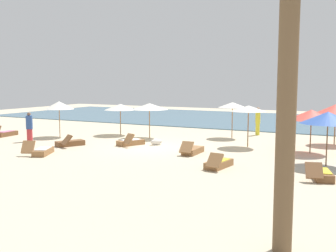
# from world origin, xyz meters

# --- Properties ---
(ground_plane) EXTENTS (60.00, 60.00, 0.00)m
(ground_plane) POSITION_xyz_m (0.00, 0.00, 0.00)
(ground_plane) COLOR beige
(ocean_water) EXTENTS (48.00, 16.00, 0.06)m
(ocean_water) POSITION_xyz_m (0.00, 17.00, 0.03)
(ocean_water) COLOR #476B7F
(ocean_water) RESTS_ON ground_plane
(umbrella_0) EXTENTS (1.86, 1.86, 2.21)m
(umbrella_0) POSITION_xyz_m (4.44, 2.52, 2.05)
(umbrella_0) COLOR brown
(umbrella_0) RESTS_ON ground_plane
(umbrella_1) EXTENTS (2.22, 2.22, 2.25)m
(umbrella_1) POSITION_xyz_m (8.67, -0.59, 2.00)
(umbrella_1) COLOR brown
(umbrella_1) RESTS_ON ground_plane
(umbrella_2) EXTENTS (2.25, 2.25, 2.14)m
(umbrella_2) POSITION_xyz_m (-1.83, 2.94, 1.95)
(umbrella_2) COLOR olive
(umbrella_2) RESTS_ON ground_plane
(umbrella_3) EXTENTS (2.05, 2.05, 2.23)m
(umbrella_3) POSITION_xyz_m (8.44, 5.49, 1.98)
(umbrella_3) COLOR olive
(umbrella_3) RESTS_ON ground_plane
(umbrella_4) EXTENTS (2.05, 2.05, 2.02)m
(umbrella_4) POSITION_xyz_m (-4.28, 3.40, 1.82)
(umbrella_4) COLOR brown
(umbrella_4) RESTS_ON ground_plane
(umbrella_5) EXTENTS (2.25, 2.25, 2.12)m
(umbrella_5) POSITION_xyz_m (7.64, 2.19, 1.87)
(umbrella_5) COLOR brown
(umbrella_5) RESTS_ON ground_plane
(umbrella_6) EXTENTS (1.76, 1.76, 2.19)m
(umbrella_6) POSITION_xyz_m (2.61, 5.40, 2.03)
(umbrella_6) COLOR olive
(umbrella_6) RESTS_ON ground_plane
(umbrella_7) EXTENTS (1.85, 1.85, 2.23)m
(umbrella_7) POSITION_xyz_m (-7.11, 0.84, 1.98)
(umbrella_7) COLOR olive
(umbrella_7) RESTS_ON ground_plane
(lounger_0) EXTENTS (0.64, 1.72, 0.67)m
(lounger_0) POSITION_xyz_m (2.64, -0.67, 0.17)
(lounger_0) COLOR olive
(lounger_0) RESTS_ON ground_plane
(lounger_1) EXTENTS (1.03, 1.80, 0.67)m
(lounger_1) POSITION_xyz_m (8.77, -3.08, 0.18)
(lounger_1) COLOR brown
(lounger_1) RESTS_ON ground_plane
(lounger_2) EXTENTS (1.29, 1.78, 0.68)m
(lounger_2) POSITION_xyz_m (-4.16, -1.60, 0.17)
(lounger_2) COLOR brown
(lounger_2) RESTS_ON ground_plane
(lounger_3) EXTENTS (1.22, 1.76, 0.72)m
(lounger_3) POSITION_xyz_m (-1.39, 0.11, 0.18)
(lounger_3) COLOR olive
(lounger_3) RESTS_ON ground_plane
(lounger_4) EXTENTS (0.76, 1.70, 0.73)m
(lounger_4) POSITION_xyz_m (-10.42, -0.52, 0.18)
(lounger_4) COLOR brown
(lounger_4) RESTS_ON ground_plane
(lounger_5) EXTENTS (1.26, 1.75, 0.72)m
(lounger_5) POSITION_xyz_m (-3.61, -4.19, 0.18)
(lounger_5) COLOR olive
(lounger_5) RESTS_ON ground_plane
(lounger_6) EXTENTS (0.79, 1.75, 0.69)m
(lounger_6) POSITION_xyz_m (4.86, -3.03, 0.18)
(lounger_6) COLOR olive
(lounger_6) RESTS_ON ground_plane
(person_0) EXTENTS (0.45, 0.45, 1.70)m
(person_0) POSITION_xyz_m (-7.30, -1.43, 0.85)
(person_0) COLOR #BF3338
(person_0) RESTS_ON ground_plane
(person_1) EXTENTS (0.38, 0.38, 1.81)m
(person_1) POSITION_xyz_m (3.66, 7.41, 0.93)
(person_1) COLOR yellow
(person_1) RESTS_ON ground_plane
(dog) EXTENTS (0.67, 0.69, 0.34)m
(dog) POSITION_xyz_m (-0.20, 0.86, 0.18)
(dog) COLOR silver
(dog) RESTS_ON ground_plane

